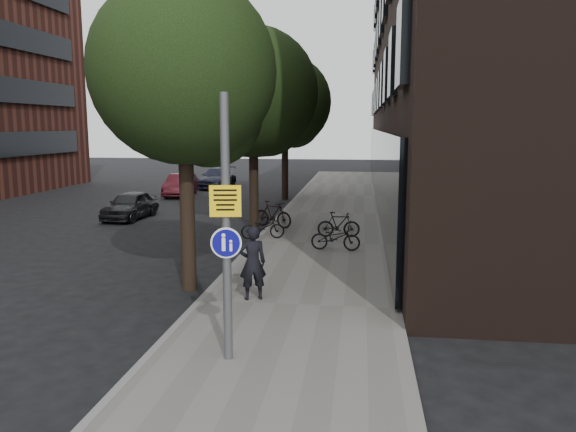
% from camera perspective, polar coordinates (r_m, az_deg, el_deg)
% --- Properties ---
extents(ground, '(120.00, 120.00, 0.00)m').
position_cam_1_polar(ground, '(9.58, -2.85, -15.71)').
color(ground, black).
rests_on(ground, ground).
extents(sidewalk, '(4.50, 60.00, 0.12)m').
position_cam_1_polar(sidewalk, '(19.02, 3.30, -2.91)').
color(sidewalk, slate).
rests_on(sidewalk, ground).
extents(curb_edge, '(0.15, 60.00, 0.13)m').
position_cam_1_polar(curb_edge, '(19.31, -3.38, -2.71)').
color(curb_edge, slate).
rests_on(curb_edge, ground).
extents(building_right_dark_brick, '(12.00, 40.00, 18.00)m').
position_cam_1_polar(building_right_dark_brick, '(31.72, 21.01, 17.58)').
color(building_right_dark_brick, black).
rests_on(building_right_dark_brick, ground).
extents(street_tree_near, '(4.40, 4.40, 7.50)m').
position_cam_1_polar(street_tree_near, '(13.86, -10.09, 13.48)').
color(street_tree_near, black).
rests_on(street_tree_near, ground).
extents(street_tree_mid, '(5.00, 5.00, 7.80)m').
position_cam_1_polar(street_tree_mid, '(22.11, -3.32, 11.95)').
color(street_tree_mid, black).
rests_on(street_tree_mid, ground).
extents(street_tree_far, '(5.00, 5.00, 7.80)m').
position_cam_1_polar(street_tree_far, '(30.99, -0.15, 11.15)').
color(street_tree_far, black).
rests_on(street_tree_far, ground).
extents(signpost, '(0.51, 0.15, 4.44)m').
position_cam_1_polar(signpost, '(9.24, -6.29, -1.30)').
color(signpost, '#595B5E').
rests_on(signpost, sidewalk).
extents(pedestrian, '(0.72, 0.60, 1.70)m').
position_cam_1_polar(pedestrian, '(12.73, -3.62, -4.76)').
color(pedestrian, black).
rests_on(pedestrian, sidewalk).
extents(parked_bike_facade_near, '(1.59, 0.64, 0.82)m').
position_cam_1_polar(parked_bike_facade_near, '(17.85, 4.85, -2.19)').
color(parked_bike_facade_near, black).
rests_on(parked_bike_facade_near, sidewalk).
extents(parked_bike_facade_far, '(1.53, 0.52, 0.90)m').
position_cam_1_polar(parked_bike_facade_far, '(19.95, 5.16, -0.87)').
color(parked_bike_facade_far, black).
rests_on(parked_bike_facade_far, sidewalk).
extents(parked_bike_curb_near, '(1.61, 0.95, 0.80)m').
position_cam_1_polar(parked_bike_curb_near, '(19.60, -2.58, -1.17)').
color(parked_bike_curb_near, black).
rests_on(parked_bike_curb_near, sidewalk).
extents(parked_bike_curb_far, '(1.75, 1.19, 1.03)m').
position_cam_1_polar(parked_bike_curb_far, '(21.77, -1.55, 0.18)').
color(parked_bike_curb_far, black).
rests_on(parked_bike_curb_far, sidewalk).
extents(parked_car_near, '(1.60, 3.62, 1.21)m').
position_cam_1_polar(parked_car_near, '(25.46, -15.74, 1.08)').
color(parked_car_near, black).
rests_on(parked_car_near, ground).
extents(parked_car_mid, '(1.66, 3.92, 1.26)m').
position_cam_1_polar(parked_car_mid, '(33.12, -10.86, 3.09)').
color(parked_car_mid, '#4D161D').
rests_on(parked_car_mid, ground).
extents(parked_car_far, '(1.83, 4.49, 1.30)m').
position_cam_1_polar(parked_car_far, '(37.29, -7.19, 3.88)').
color(parked_car_far, black).
rests_on(parked_car_far, ground).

